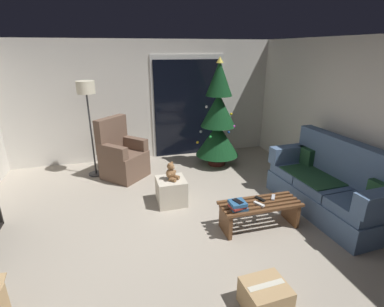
# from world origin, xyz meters

# --- Properties ---
(ground_plane) EXTENTS (7.00, 7.00, 0.00)m
(ground_plane) POSITION_xyz_m (0.00, 0.00, 0.00)
(ground_plane) COLOR #9E9384
(wall_back) EXTENTS (5.72, 0.12, 2.50)m
(wall_back) POSITION_xyz_m (0.00, 3.06, 1.25)
(wall_back) COLOR silver
(wall_back) RESTS_ON ground
(wall_right) EXTENTS (0.12, 6.00, 2.50)m
(wall_right) POSITION_xyz_m (2.86, 0.00, 1.25)
(wall_right) COLOR silver
(wall_right) RESTS_ON ground
(patio_door_frame) EXTENTS (1.60, 0.02, 2.20)m
(patio_door_frame) POSITION_xyz_m (0.94, 2.99, 1.10)
(patio_door_frame) COLOR silver
(patio_door_frame) RESTS_ON ground
(patio_door_glass) EXTENTS (1.50, 0.02, 2.10)m
(patio_door_glass) POSITION_xyz_m (0.94, 2.97, 1.05)
(patio_door_glass) COLOR black
(patio_door_glass) RESTS_ON ground
(couch) EXTENTS (0.88, 1.98, 1.08)m
(couch) POSITION_xyz_m (2.32, -0.02, 0.40)
(couch) COLOR slate
(couch) RESTS_ON ground
(coffee_table) EXTENTS (1.10, 0.40, 0.38)m
(coffee_table) POSITION_xyz_m (1.12, -0.15, 0.25)
(coffee_table) COLOR brown
(coffee_table) RESTS_ON ground
(remote_black) EXTENTS (0.10, 0.16, 0.02)m
(remote_black) POSITION_xyz_m (1.15, -0.07, 0.39)
(remote_black) COLOR black
(remote_black) RESTS_ON coffee_table
(remote_silver) EXTENTS (0.12, 0.15, 0.02)m
(remote_silver) POSITION_xyz_m (1.34, -0.08, 0.39)
(remote_silver) COLOR #ADADB2
(remote_silver) RESTS_ON coffee_table
(remote_white) EXTENTS (0.11, 0.16, 0.02)m
(remote_white) POSITION_xyz_m (1.07, -0.19, 0.39)
(remote_white) COLOR silver
(remote_white) RESTS_ON coffee_table
(book_stack) EXTENTS (0.24, 0.22, 0.11)m
(book_stack) POSITION_xyz_m (0.76, -0.22, 0.43)
(book_stack) COLOR #285684
(book_stack) RESTS_ON coffee_table
(cell_phone) EXTENTS (0.11, 0.16, 0.01)m
(cell_phone) POSITION_xyz_m (0.75, -0.22, 0.49)
(cell_phone) COLOR black
(cell_phone) RESTS_ON book_stack
(christmas_tree) EXTENTS (0.88, 0.88, 2.18)m
(christmas_tree) POSITION_xyz_m (1.35, 2.16, 0.96)
(christmas_tree) COLOR #4C1E19
(christmas_tree) RESTS_ON ground
(armchair) EXTENTS (0.97, 0.97, 1.13)m
(armchair) POSITION_xyz_m (-0.59, 2.07, 0.40)
(armchair) COLOR brown
(armchair) RESTS_ON ground
(floor_lamp) EXTENTS (0.32, 0.32, 1.78)m
(floor_lamp) POSITION_xyz_m (-1.10, 2.30, 1.51)
(floor_lamp) COLOR #2D2D30
(floor_lamp) RESTS_ON ground
(ottoman) EXTENTS (0.44, 0.44, 0.41)m
(ottoman) POSITION_xyz_m (0.09, 0.82, 0.21)
(ottoman) COLOR beige
(ottoman) RESTS_ON ground
(teddy_bear_chestnut) EXTENTS (0.21, 0.21, 0.29)m
(teddy_bear_chestnut) POSITION_xyz_m (0.10, 0.81, 0.53)
(teddy_bear_chestnut) COLOR brown
(teddy_bear_chestnut) RESTS_ON ottoman
(cardboard_box_taped_mid_floor) EXTENTS (0.42, 0.38, 0.28)m
(cardboard_box_taped_mid_floor) POSITION_xyz_m (0.54, -1.36, 0.14)
(cardboard_box_taped_mid_floor) COLOR tan
(cardboard_box_taped_mid_floor) RESTS_ON ground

